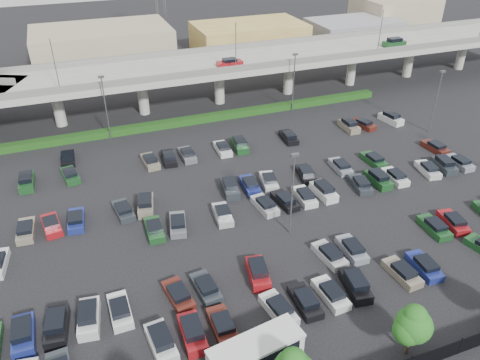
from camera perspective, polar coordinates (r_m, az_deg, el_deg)
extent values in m
plane|color=black|center=(60.19, 2.73, -2.05)|extent=(280.00, 280.00, 0.00)
cube|color=gray|center=(84.56, -5.91, 13.46)|extent=(150.00, 13.00, 1.10)
cube|color=#62635E|center=(78.50, -4.68, 12.89)|extent=(150.00, 0.50, 1.00)
cube|color=#62635E|center=(90.05, -7.06, 15.21)|extent=(150.00, 0.50, 1.00)
cylinder|color=gray|center=(83.42, -21.29, 8.34)|extent=(1.80, 1.80, 6.70)
cube|color=#62635E|center=(82.34, -21.72, 10.34)|extent=(2.60, 9.75, 0.50)
cylinder|color=gray|center=(84.15, -11.75, 10.05)|extent=(1.80, 1.80, 6.70)
cube|color=#62635E|center=(83.09, -11.99, 12.07)|extent=(2.60, 9.75, 0.50)
cylinder|color=gray|center=(87.16, -2.54, 11.43)|extent=(1.80, 1.80, 6.70)
cube|color=#62635E|center=(86.13, -2.59, 13.40)|extent=(2.60, 9.75, 0.50)
cylinder|color=gray|center=(92.22, 5.93, 12.44)|extent=(1.80, 1.80, 6.70)
cube|color=#62635E|center=(91.25, 6.04, 14.31)|extent=(2.60, 9.75, 0.50)
cylinder|color=gray|center=(99.02, 13.43, 13.11)|extent=(1.80, 1.80, 6.70)
cube|color=#62635E|center=(98.11, 13.66, 14.85)|extent=(2.60, 9.75, 0.50)
cylinder|color=gray|center=(107.22, 19.91, 13.51)|extent=(1.80, 1.80, 6.70)
cube|color=#62635E|center=(106.39, 20.22, 15.11)|extent=(2.60, 9.75, 0.50)
cylinder|color=gray|center=(116.53, 25.42, 13.72)|extent=(1.80, 1.80, 6.70)
cube|color=#62635E|center=(115.76, 25.78, 15.19)|extent=(2.60, 9.75, 0.50)
cube|color=maroon|center=(83.21, -1.27, 14.00)|extent=(4.40, 1.82, 0.82)
cube|color=black|center=(83.02, -1.27, 14.42)|extent=(2.30, 1.60, 0.50)
cube|color=#19471F|center=(99.35, 18.27, 15.49)|extent=(4.40, 1.82, 1.05)
cube|color=black|center=(99.15, 18.35, 15.94)|extent=(2.60, 1.60, 0.65)
cylinder|color=#525257|center=(74.88, -21.59, 12.73)|extent=(0.14, 0.14, 8.00)
cylinder|color=#525257|center=(79.39, -0.52, 15.85)|extent=(0.14, 0.14, 8.00)
cylinder|color=#525257|center=(92.55, 16.73, 16.87)|extent=(0.14, 0.14, 8.00)
cube|color=#133910|center=(80.64, -4.29, 7.51)|extent=(66.00, 1.60, 1.10)
cylinder|color=black|center=(45.34, 25.22, -17.83)|extent=(0.10, 0.10, 2.00)
cylinder|color=#332316|center=(43.83, 19.79, -18.41)|extent=(0.26, 0.26, 1.97)
sphere|color=#1B5215|center=(42.09, 20.39, -16.27)|extent=(3.07, 3.07, 3.07)
sphere|color=#1B5215|center=(42.91, 20.93, -16.35)|extent=(2.41, 2.41, 2.41)
sphere|color=#1B5215|center=(41.97, 19.71, -16.93)|extent=(2.41, 2.41, 2.41)
sphere|color=#1B5215|center=(41.55, 20.56, -15.32)|extent=(2.08, 2.08, 2.08)
cube|color=silver|center=(40.78, 1.95, -20.44)|extent=(8.15, 3.77, 2.29)
cube|color=black|center=(40.35, 1.96, -19.96)|extent=(7.08, 3.67, 1.04)
cube|color=silver|center=(39.78, 1.98, -19.31)|extent=(8.27, 3.89, 0.27)
cube|color=silver|center=(42.75, -9.56, -19.04)|extent=(2.23, 4.55, 1.05)
cube|color=black|center=(42.13, -9.67, -18.32)|extent=(1.84, 2.74, 0.65)
cube|color=maroon|center=(43.04, -5.82, -18.19)|extent=(1.93, 4.44, 1.05)
cube|color=black|center=(42.42, -5.88, -17.47)|extent=(1.66, 2.64, 0.65)
cube|color=#4E1B14|center=(43.59, -2.16, -17.38)|extent=(1.85, 4.41, 0.82)
cube|color=black|center=(42.99, -2.09, -17.02)|extent=(1.62, 2.31, 0.50)
cube|color=silver|center=(45.01, 4.72, -15.47)|extent=(2.44, 4.62, 0.82)
cube|color=black|center=(44.43, 4.87, -15.09)|extent=(1.92, 2.51, 0.50)
cube|color=black|center=(45.95, 7.94, -14.49)|extent=(1.91, 4.44, 0.82)
cube|color=black|center=(45.38, 8.12, -14.10)|extent=(1.65, 2.33, 0.50)
cube|color=silver|center=(47.03, 10.99, -13.51)|extent=(2.06, 4.49, 0.82)
cube|color=black|center=(46.48, 11.19, -13.12)|extent=(1.73, 2.39, 0.50)
cube|color=black|center=(48.17, 13.89, -12.45)|extent=(2.46, 4.62, 1.05)
cube|color=black|center=(47.62, 14.01, -11.73)|extent=(1.98, 2.81, 0.65)
cube|color=gray|center=(51.04, 19.13, -10.68)|extent=(2.11, 4.51, 0.82)
cube|color=black|center=(50.53, 19.39, -10.29)|extent=(1.75, 2.40, 0.50)
cube|color=navy|center=(52.59, 21.51, -9.80)|extent=(2.15, 4.53, 0.82)
cube|color=black|center=(52.09, 21.79, -9.40)|extent=(1.77, 2.42, 0.50)
cube|color=navy|center=(46.66, -24.86, -16.86)|extent=(1.85, 4.41, 1.05)
cube|color=black|center=(46.09, -25.09, -16.17)|extent=(1.62, 2.61, 0.65)
cube|color=black|center=(46.28, -21.40, -16.35)|extent=(2.41, 4.61, 1.05)
cube|color=black|center=(45.71, -21.60, -15.65)|extent=(1.94, 2.80, 0.65)
cube|color=silver|center=(46.06, -17.91, -15.77)|extent=(2.39, 4.60, 1.05)
cube|color=black|center=(45.48, -18.08, -15.06)|extent=(1.94, 2.79, 0.65)
cube|color=silver|center=(46.08, -14.40, -15.23)|extent=(1.90, 4.43, 0.82)
cube|color=black|center=(45.50, -14.47, -14.86)|extent=(1.64, 2.33, 0.50)
cube|color=#4E1B14|center=(46.46, -7.53, -13.81)|extent=(2.48, 4.63, 0.82)
cube|color=black|center=(45.88, -7.52, -13.42)|extent=(1.94, 2.52, 0.50)
cube|color=#282E34|center=(46.89, -4.19, -13.04)|extent=(2.24, 4.56, 0.82)
cube|color=black|center=(46.31, -4.15, -12.65)|extent=(1.82, 2.45, 0.50)
cube|color=maroon|center=(48.13, 2.19, -11.34)|extent=(2.57, 4.65, 1.05)
cube|color=black|center=(47.58, 2.21, -10.61)|extent=(2.03, 2.84, 0.65)
cube|color=#A9A8AD|center=(51.25, 10.84, -9.02)|extent=(2.28, 4.57, 0.82)
cube|color=black|center=(50.72, 11.02, -8.61)|extent=(1.84, 2.46, 0.50)
cube|color=gray|center=(52.51, 13.45, -8.24)|extent=(2.04, 4.49, 0.82)
cube|color=black|center=(51.99, 13.66, -7.83)|extent=(1.71, 2.38, 0.50)
cube|color=#19471F|center=(58.58, 22.56, -5.38)|extent=(2.07, 4.50, 0.82)
cube|color=black|center=(58.12, 22.81, -4.98)|extent=(1.73, 2.39, 0.50)
cube|color=maroon|center=(60.32, 24.52, -4.74)|extent=(2.57, 4.65, 0.82)
cube|color=black|center=(59.87, 24.78, -4.35)|extent=(1.98, 2.55, 0.50)
cube|color=#19471F|center=(54.69, -10.39, -5.99)|extent=(1.97, 4.46, 0.82)
cube|color=black|center=(54.15, -10.41, -5.58)|extent=(1.68, 2.35, 0.50)
cube|color=#5B5D63|center=(55.05, -7.59, -5.42)|extent=(2.67, 4.68, 0.82)
cube|color=black|center=(54.53, -7.58, -5.01)|extent=(2.03, 2.58, 0.50)
cube|color=#A9A8AD|center=(56.18, -2.14, -4.27)|extent=(2.27, 4.57, 0.82)
cube|color=black|center=(55.66, -2.09, -3.86)|extent=(1.84, 2.46, 0.50)
cube|color=#A9A8AD|center=(57.82, 3.03, -3.14)|extent=(2.30, 4.57, 0.82)
cube|color=black|center=(57.31, 3.13, -2.72)|extent=(1.85, 2.46, 0.50)
cube|color=black|center=(58.81, 5.49, -2.59)|extent=(2.31, 4.58, 0.82)
cube|color=black|center=(58.31, 5.61, -2.18)|extent=(1.85, 2.47, 0.50)
cube|color=silver|center=(59.91, 7.87, -2.05)|extent=(2.07, 4.50, 0.82)
cube|color=black|center=(59.42, 8.00, -1.65)|extent=(1.73, 2.39, 0.50)
cube|color=silver|center=(61.05, 10.16, -1.44)|extent=(1.97, 4.46, 1.05)
cube|color=black|center=(60.62, 10.23, -0.79)|extent=(1.69, 2.65, 0.65)
cube|color=#282E34|center=(63.82, 14.44, -0.56)|extent=(2.59, 4.66, 0.82)
cube|color=black|center=(63.36, 14.61, -0.16)|extent=(1.99, 2.55, 0.50)
cube|color=#19471F|center=(65.24, 16.46, -0.01)|extent=(1.83, 4.40, 1.05)
cube|color=black|center=(64.83, 16.56, 0.61)|extent=(1.60, 2.60, 0.65)
cube|color=silver|center=(66.86, 18.36, 0.34)|extent=(2.01, 4.47, 0.82)
cube|color=black|center=(66.42, 18.55, 0.72)|extent=(1.70, 2.37, 0.50)
cube|color=silver|center=(70.20, 21.92, 1.16)|extent=(2.56, 4.65, 0.82)
cube|color=black|center=(69.79, 22.12, 1.53)|extent=(1.98, 2.54, 0.50)
cube|color=#282E34|center=(71.92, 23.59, 1.61)|extent=(2.52, 4.64, 1.05)
cube|color=black|center=(71.55, 23.73, 2.18)|extent=(2.01, 2.83, 0.65)
cube|color=gray|center=(73.81, 25.14, 1.89)|extent=(1.88, 4.42, 0.82)
cube|color=black|center=(73.41, 25.36, 2.24)|extent=(1.63, 2.32, 0.50)
cube|color=gray|center=(58.95, -24.62, -5.66)|extent=(2.09, 4.50, 0.82)
cube|color=black|center=(58.44, -24.75, -5.27)|extent=(1.74, 2.40, 0.50)
cube|color=maroon|center=(58.65, -21.98, -5.19)|extent=(2.42, 4.61, 0.82)
cube|color=black|center=(58.14, -22.10, -4.80)|extent=(1.91, 2.50, 0.50)
cube|color=navy|center=(58.48, -19.33, -4.70)|extent=(2.22, 4.55, 0.82)
cube|color=black|center=(57.96, -19.43, -4.31)|extent=(1.81, 2.44, 0.50)
cube|color=#282E34|center=(58.52, -14.02, -3.70)|extent=(2.35, 4.59, 0.82)
cube|color=black|center=(58.00, -14.07, -3.29)|extent=(1.87, 2.48, 0.50)
cube|color=gray|center=(58.67, -11.40, -3.09)|extent=(2.69, 4.68, 1.05)
cube|color=black|center=(58.21, -11.48, -2.43)|extent=(2.10, 2.87, 0.65)
cube|color=#282E34|center=(60.77, -1.22, -1.07)|extent=(2.44, 4.62, 1.05)
cube|color=black|center=(60.33, -1.23, -0.41)|extent=(1.96, 2.80, 0.65)
cube|color=navy|center=(61.65, 1.19, -0.67)|extent=(2.13, 4.52, 0.82)
cube|color=black|center=(61.16, 1.27, -0.26)|extent=(1.76, 2.41, 0.50)
cube|color=silver|center=(62.58, 3.53, -0.19)|extent=(2.64, 4.67, 0.82)
cube|color=black|center=(62.10, 3.62, 0.21)|extent=(2.02, 2.57, 0.50)
cube|color=black|center=(64.76, 7.99, 0.71)|extent=(2.58, 4.66, 0.82)
cube|color=black|center=(64.29, 8.11, 1.11)|extent=(1.99, 2.55, 0.50)
cube|color=gray|center=(67.31, 12.13, 1.55)|extent=(2.12, 4.51, 0.82)
cube|color=black|center=(66.86, 12.28, 1.94)|extent=(1.76, 2.40, 0.50)
cube|color=#19471F|center=(70.20, 15.96, 2.32)|extent=(1.93, 4.44, 0.82)
cube|color=black|center=(69.77, 16.12, 2.70)|extent=(1.66, 2.34, 0.50)
cube|color=#4E1B14|center=(76.85, 22.68, 3.64)|extent=(2.10, 4.51, 0.82)
cube|color=black|center=(76.46, 22.87, 3.99)|extent=(1.75, 2.40, 0.50)
cube|color=#19471F|center=(68.21, -24.54, -0.28)|extent=(1.94, 4.45, 1.05)
cube|color=black|center=(67.82, -24.69, 0.31)|extent=(1.67, 2.64, 0.65)
cube|color=#19471F|center=(67.85, -19.98, 0.50)|extent=(2.53, 4.64, 0.82)
cube|color=black|center=(67.38, -20.07, 0.87)|extent=(1.96, 2.54, 0.50)
cube|color=gray|center=(68.36, -10.89, 2.20)|extent=(2.18, 4.54, 0.82)
cube|color=black|center=(67.89, -10.90, 2.59)|extent=(1.79, 2.42, 0.50)
cube|color=black|center=(68.77, -8.65, 2.61)|extent=(2.18, 4.54, 0.82)
cube|color=black|center=(68.29, -8.65, 3.00)|extent=(1.79, 2.42, 0.50)
cube|color=#5B5D63|center=(69.28, -6.44, 3.01)|extent=(1.83, 4.40, 0.82)
cube|color=black|center=(68.81, -6.42, 3.40)|extent=(1.60, 2.30, 0.50)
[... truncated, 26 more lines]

